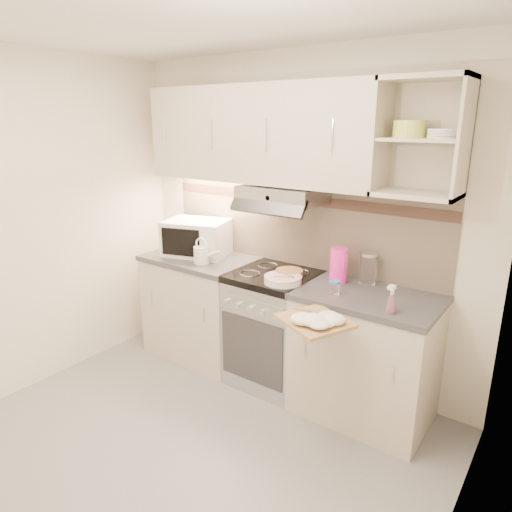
% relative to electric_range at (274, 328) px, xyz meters
% --- Properties ---
extents(ground, '(3.00, 3.00, 0.00)m').
position_rel_electric_range_xyz_m(ground, '(0.00, -1.10, -0.45)').
color(ground, gray).
rests_on(ground, ground).
extents(room_shell, '(3.04, 2.84, 2.52)m').
position_rel_electric_range_xyz_m(room_shell, '(0.00, -0.73, 1.18)').
color(room_shell, silver).
rests_on(room_shell, ground).
extents(base_cabinet_left, '(0.90, 0.60, 0.86)m').
position_rel_electric_range_xyz_m(base_cabinet_left, '(-0.75, 0.00, -0.02)').
color(base_cabinet_left, beige).
rests_on(base_cabinet_left, ground).
extents(worktop_left, '(0.92, 0.62, 0.04)m').
position_rel_electric_range_xyz_m(worktop_left, '(-0.75, 0.00, 0.43)').
color(worktop_left, '#47474C').
rests_on(worktop_left, base_cabinet_left).
extents(base_cabinet_right, '(0.90, 0.60, 0.86)m').
position_rel_electric_range_xyz_m(base_cabinet_right, '(0.75, 0.00, -0.02)').
color(base_cabinet_right, beige).
rests_on(base_cabinet_right, ground).
extents(worktop_right, '(0.92, 0.62, 0.04)m').
position_rel_electric_range_xyz_m(worktop_right, '(0.75, 0.00, 0.43)').
color(worktop_right, '#47474C').
rests_on(worktop_right, base_cabinet_right).
extents(electric_range, '(0.60, 0.60, 0.90)m').
position_rel_electric_range_xyz_m(electric_range, '(0.00, 0.00, 0.00)').
color(electric_range, '#B7B7BC').
rests_on(electric_range, ground).
extents(microwave, '(0.61, 0.52, 0.29)m').
position_rel_electric_range_xyz_m(microwave, '(-0.82, 0.04, 0.60)').
color(microwave, white).
rests_on(microwave, worktop_left).
extents(watering_can, '(0.25, 0.13, 0.21)m').
position_rel_electric_range_xyz_m(watering_can, '(-0.61, -0.13, 0.52)').
color(watering_can, white).
rests_on(watering_can, worktop_left).
extents(plate_stack, '(0.27, 0.27, 0.06)m').
position_rel_electric_range_xyz_m(plate_stack, '(0.17, -0.14, 0.47)').
color(plate_stack, white).
rests_on(plate_stack, electric_range).
extents(bread_loaf, '(0.20, 0.20, 0.05)m').
position_rel_electric_range_xyz_m(bread_loaf, '(0.13, 0.00, 0.47)').
color(bread_loaf, '#B8794E').
rests_on(bread_loaf, electric_range).
extents(pink_pitcher, '(0.13, 0.12, 0.25)m').
position_rel_electric_range_xyz_m(pink_pitcher, '(0.47, 0.10, 0.57)').
color(pink_pitcher, '#FF27AD').
rests_on(pink_pitcher, worktop_right).
extents(glass_jar, '(0.12, 0.12, 0.23)m').
position_rel_electric_range_xyz_m(glass_jar, '(0.66, 0.18, 0.56)').
color(glass_jar, white).
rests_on(glass_jar, worktop_right).
extents(spice_jar, '(0.06, 0.06, 0.09)m').
position_rel_electric_range_xyz_m(spice_jar, '(0.56, -0.12, 0.50)').
color(spice_jar, silver).
rests_on(spice_jar, worktop_right).
extents(spray_bottle, '(0.07, 0.07, 0.19)m').
position_rel_electric_range_xyz_m(spray_bottle, '(0.97, -0.21, 0.52)').
color(spray_bottle, pink).
rests_on(spray_bottle, worktop_right).
extents(cutting_board, '(0.49, 0.47, 0.02)m').
position_rel_electric_range_xyz_m(cutting_board, '(0.63, -0.52, 0.42)').
color(cutting_board, '#A47B53').
rests_on(cutting_board, base_cabinet_right).
extents(dish_towel, '(0.29, 0.26, 0.07)m').
position_rel_electric_range_xyz_m(dish_towel, '(0.67, -0.55, 0.46)').
color(dish_towel, silver).
rests_on(dish_towel, cutting_board).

